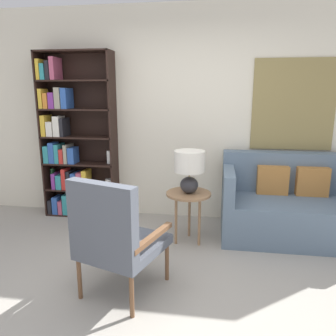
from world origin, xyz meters
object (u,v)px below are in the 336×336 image
bookshelf (71,143)px  armchair (114,234)px  side_table (189,199)px  table_lamp (189,167)px  couch (293,206)px

bookshelf → armchair: (1.14, -1.74, -0.44)m
bookshelf → side_table: size_ratio=3.72×
armchair → table_lamp: (0.50, 1.10, 0.31)m
armchair → couch: (1.67, 1.47, -0.20)m
side_table → table_lamp: (0.01, -0.01, 0.36)m
couch → table_lamp: bearing=-162.6°
armchair → table_lamp: size_ratio=2.18×
side_table → bookshelf: bearing=158.8°
couch → side_table: 1.25m
couch → table_lamp: (-1.18, -0.37, 0.52)m
bookshelf → couch: bookshelf is taller
armchair → table_lamp: 1.25m
side_table → table_lamp: 0.36m
armchair → side_table: size_ratio=1.76×
side_table → armchair: bearing=-113.8°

